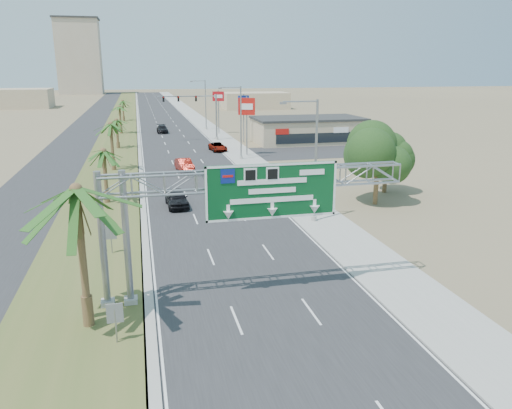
{
  "coord_description": "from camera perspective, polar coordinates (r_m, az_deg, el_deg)",
  "views": [
    {
      "loc": [
        -6.26,
        -15.44,
        12.34
      ],
      "look_at": [
        0.55,
        13.49,
        4.2
      ],
      "focal_mm": 35.0,
      "sensor_mm": 36.0,
      "label": 1
    }
  ],
  "objects": [
    {
      "name": "signal_mast",
      "position": [
        88.47,
        -5.88,
        10.38
      ],
      "size": [
        10.28,
        0.71,
        8.0
      ],
      "color": "gray",
      "rests_on": "ground"
    },
    {
      "name": "oak_near",
      "position": [
        47.22,
        13.77,
        5.36
      ],
      "size": [
        4.5,
        4.5,
        6.8
      ],
      "color": "brown",
      "rests_on": "ground"
    },
    {
      "name": "sign_gantry",
      "position": [
        26.64,
        -1.63,
        1.67
      ],
      "size": [
        16.75,
        1.24,
        7.5
      ],
      "color": "gray",
      "rests_on": "ground"
    },
    {
      "name": "palm_row_c",
      "position": [
        63.87,
        -16.28,
        8.72
      ],
      "size": [
        3.99,
        3.99,
        6.75
      ],
      "color": "brown",
      "rests_on": "ground"
    },
    {
      "name": "sidewalk_right",
      "position": [
        126.9,
        -6.6,
        9.66
      ],
      "size": [
        4.0,
        300.0,
        0.1
      ],
      "primitive_type": "cube",
      "color": "#9E9B93",
      "rests_on": "ground"
    },
    {
      "name": "car_left_lane",
      "position": [
        46.35,
        -9.05,
        0.7
      ],
      "size": [
        2.08,
        4.75,
        1.59
      ],
      "primitive_type": "imported",
      "rotation": [
        0.0,
        0.0,
        0.04
      ],
      "color": "black",
      "rests_on": "ground"
    },
    {
      "name": "palm_row_e",
      "position": [
        100.75,
        -15.33,
        10.66
      ],
      "size": [
        3.99,
        3.99,
        6.15
      ],
      "color": "brown",
      "rests_on": "ground"
    },
    {
      "name": "palm_row_b",
      "position": [
        48.13,
        -17.04,
        5.75
      ],
      "size": [
        3.99,
        3.99,
        5.95
      ],
      "color": "brown",
      "rests_on": "ground"
    },
    {
      "name": "streetlight_mid",
      "position": [
        69.21,
        -1.9,
        8.97
      ],
      "size": [
        3.27,
        0.44,
        10.0
      ],
      "color": "gray",
      "rests_on": "ground"
    },
    {
      "name": "median_grass",
      "position": [
        126.09,
        -15.09,
        9.21
      ],
      "size": [
        7.0,
        300.0,
        0.12
      ],
      "primitive_type": "cube",
      "color": "#4D5B28",
      "rests_on": "ground"
    },
    {
      "name": "road",
      "position": [
        126.2,
        -10.49,
        9.46
      ],
      "size": [
        12.0,
        300.0,
        0.02
      ],
      "primitive_type": "cube",
      "color": "#28282B",
      "rests_on": "ground"
    },
    {
      "name": "building_distant_left",
      "position": [
        179.91,
        -26.17,
        10.82
      ],
      "size": [
        24.0,
        14.0,
        6.0
      ],
      "primitive_type": "cube",
      "color": "tan",
      "rests_on": "ground"
    },
    {
      "name": "median_signback_a",
      "position": [
        24.09,
        -15.81,
        -12.18
      ],
      "size": [
        0.75,
        0.08,
        2.08
      ],
      "color": "gray",
      "rests_on": "ground"
    },
    {
      "name": "pole_sign_blue",
      "position": [
        85.77,
        -1.43,
        11.12
      ],
      "size": [
        1.99,
        0.92,
        8.12
      ],
      "color": "gray",
      "rests_on": "ground"
    },
    {
      "name": "store_building",
      "position": [
        86.82,
        5.91,
        8.4
      ],
      "size": [
        18.0,
        10.0,
        4.0
      ],
      "primitive_type": "cube",
      "color": "tan",
      "rests_on": "ground"
    },
    {
      "name": "building_distant_right",
      "position": [
        159.91,
        -0.12,
        11.79
      ],
      "size": [
        20.0,
        12.0,
        5.0
      ],
      "primitive_type": "cube",
      "color": "tan",
      "rests_on": "ground"
    },
    {
      "name": "car_far",
      "position": [
        101.07,
        -10.68,
        8.47
      ],
      "size": [
        2.11,
        5.1,
        1.48
      ],
      "primitive_type": "imported",
      "rotation": [
        0.0,
        0.0,
        0.01
      ],
      "color": "black",
      "rests_on": "ground"
    },
    {
      "name": "palm_row_f",
      "position": [
        125.71,
        -15.0,
        11.33
      ],
      "size": [
        3.99,
        3.99,
        5.75
      ],
      "color": "brown",
      "rests_on": "ground"
    },
    {
      "name": "tower_distant",
      "position": [
        266.73,
        -19.53,
        15.59
      ],
      "size": [
        20.0,
        16.0,
        35.0
      ],
      "primitive_type": "cube",
      "color": "tan",
      "rests_on": "ground"
    },
    {
      "name": "opposing_road",
      "position": [
        126.5,
        -18.29,
        8.97
      ],
      "size": [
        8.0,
        300.0,
        0.02
      ],
      "primitive_type": "cube",
      "color": "#28282B",
      "rests_on": "ground"
    },
    {
      "name": "median_signback_b",
      "position": [
        35.24,
        -16.26,
        -3.32
      ],
      "size": [
        0.75,
        0.08,
        2.08
      ],
      "color": "gray",
      "rests_on": "ground"
    },
    {
      "name": "ground",
      "position": [
        20.73,
        7.59,
        -21.37
      ],
      "size": [
        600.0,
        600.0,
        0.0
      ],
      "primitive_type": "plane",
      "color": "#8C7A59",
      "rests_on": "ground"
    },
    {
      "name": "streetlight_far",
      "position": [
        104.6,
        -5.88,
        11.05
      ],
      "size": [
        3.27,
        0.44,
        10.0
      ],
      "color": "gray",
      "rests_on": "ground"
    },
    {
      "name": "palm_near",
      "position": [
        24.23,
        -19.88,
        1.49
      ],
      "size": [
        5.7,
        5.7,
        8.35
      ],
      "color": "brown",
      "rests_on": "ground"
    },
    {
      "name": "car_mid_lane",
      "position": [
        62.44,
        -8.19,
        4.48
      ],
      "size": [
        2.22,
        4.84,
        1.54
      ],
      "primitive_type": "imported",
      "rotation": [
        0.0,
        0.0,
        0.13
      ],
      "color": "maroon",
      "rests_on": "ground"
    },
    {
      "name": "palm_row_d",
      "position": [
        81.89,
        -15.66,
        9.21
      ],
      "size": [
        3.99,
        3.99,
        5.45
      ],
      "color": "brown",
      "rests_on": "ground"
    },
    {
      "name": "oak_far",
      "position": [
        52.21,
        14.71,
        5.42
      ],
      "size": [
        3.5,
        3.5,
        5.6
      ],
      "color": "brown",
      "rests_on": "ground"
    },
    {
      "name": "pole_sign_red_far",
      "position": [
        97.64,
        -4.33,
        11.86
      ],
      "size": [
        2.19,
        0.92,
        8.25
      ],
      "color": "gray",
      "rests_on": "ground"
    },
    {
      "name": "pole_sign_red_near",
      "position": [
        72.47,
        -1.07,
        10.78
      ],
      "size": [
        2.37,
        1.04,
        8.46
      ],
      "color": "gray",
      "rests_on": "ground"
    },
    {
      "name": "car_right_lane",
      "position": [
        77.37,
        -4.39,
        6.58
      ],
      "size": [
        2.58,
        4.81,
        1.29
      ],
      "primitive_type": "imported",
      "rotation": [
        0.0,
        0.0,
        0.1
      ],
      "color": "gray",
      "rests_on": "ground"
    },
    {
      "name": "streetlight_near",
      "position": [
        40.54,
        6.55,
        4.35
      ],
      "size": [
        3.27,
        0.44,
        10.0
      ],
      "color": "gray",
      "rests_on": "ground"
    }
  ]
}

